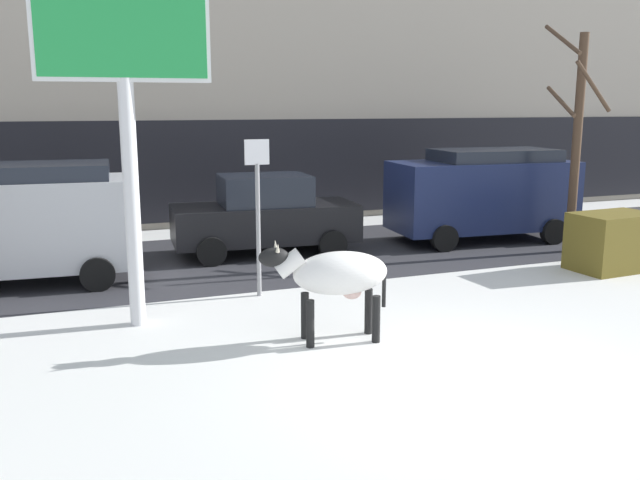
{
  "coord_description": "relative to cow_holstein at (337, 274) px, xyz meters",
  "views": [
    {
      "loc": [
        -4.56,
        -6.79,
        3.41
      ],
      "look_at": [
        -0.45,
        3.91,
        1.1
      ],
      "focal_mm": 37.72,
      "sensor_mm": 36.0,
      "label": 1
    }
  ],
  "objects": [
    {
      "name": "ground_plane",
      "position": [
        0.95,
        -1.93,
        -1.0
      ],
      "size": [
        120.0,
        120.0,
        0.0
      ],
      "primitive_type": "plane",
      "color": "white"
    },
    {
      "name": "road_strip",
      "position": [
        0.95,
        5.73,
        -1.0
      ],
      "size": [
        60.0,
        5.6,
        0.01
      ],
      "primitive_type": "cube",
      "color": "#333338",
      "rests_on": "ground"
    },
    {
      "name": "building_facade",
      "position": [
        0.95,
        13.07,
        5.48
      ],
      "size": [
        44.0,
        6.1,
        13.0
      ],
      "color": "#A39989",
      "rests_on": "ground"
    },
    {
      "name": "cow_holstein",
      "position": [
        0.0,
        0.0,
        0.0
      ],
      "size": [
        1.93,
        0.8,
        1.54
      ],
      "color": "silver",
      "rests_on": "ground"
    },
    {
      "name": "billboard",
      "position": [
        -2.65,
        1.79,
        3.31
      ],
      "size": [
        2.53,
        0.33,
        5.56
      ],
      "color": "silver",
      "rests_on": "ground"
    },
    {
      "name": "car_silver_van",
      "position": [
        -4.52,
        5.13,
        0.24
      ],
      "size": [
        4.73,
        2.39,
        2.32
      ],
      "color": "#B7BABF",
      "rests_on": "ground"
    },
    {
      "name": "car_black_sedan",
      "position": [
        0.69,
        6.03,
        -0.09
      ],
      "size": [
        4.32,
        2.23,
        1.84
      ],
      "color": "black",
      "rests_on": "ground"
    },
    {
      "name": "car_navy_van",
      "position": [
        6.3,
        5.56,
        0.24
      ],
      "size": [
        4.73,
        2.39,
        2.32
      ],
      "color": "#19234C",
      "rests_on": "ground"
    },
    {
      "name": "pedestrian_near_billboard",
      "position": [
        -2.95,
        8.35,
        -0.12
      ],
      "size": [
        0.36,
        0.24,
        1.73
      ],
      "color": "#282833",
      "rests_on": "ground"
    },
    {
      "name": "bare_tree_right_lot",
      "position": [
        7.43,
        3.66,
        1.71
      ],
      "size": [
        1.08,
        1.22,
        5.2
      ],
      "color": "#4C3828",
      "rests_on": "ground"
    },
    {
      "name": "dumpster",
      "position": [
        7.06,
        1.93,
        -0.4
      ],
      "size": [
        1.77,
        1.2,
        1.2
      ],
      "primitive_type": "cube",
      "rotation": [
        0.0,
        0.0,
        0.06
      ],
      "color": "brown",
      "rests_on": "ground"
    },
    {
      "name": "street_sign",
      "position": [
        -0.41,
        2.69,
        0.67
      ],
      "size": [
        0.44,
        0.08,
        2.82
      ],
      "color": "gray",
      "rests_on": "ground"
    }
  ]
}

